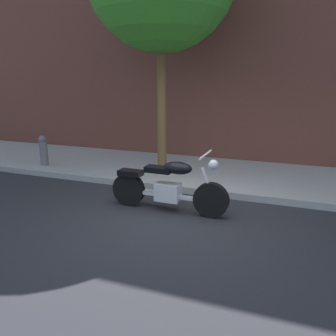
# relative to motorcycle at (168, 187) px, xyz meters

# --- Properties ---
(ground_plane) EXTENTS (60.00, 60.00, 0.00)m
(ground_plane) POSITION_rel_motorcycle_xyz_m (0.21, -0.24, -0.44)
(ground_plane) COLOR #28282D
(sidewalk) EXTENTS (19.50, 2.83, 0.14)m
(sidewalk) POSITION_rel_motorcycle_xyz_m (0.21, 2.39, -0.37)
(sidewalk) COLOR #A1A1A1
(sidewalk) RESTS_ON ground
(motorcycle) EXTENTS (2.20, 0.70, 1.11)m
(motorcycle) POSITION_rel_motorcycle_xyz_m (0.00, 0.00, 0.00)
(motorcycle) COLOR black
(motorcycle) RESTS_ON ground
(fire_hydrant) EXTENTS (0.20, 0.20, 0.91)m
(fire_hydrant) POSITION_rel_motorcycle_xyz_m (-3.94, 1.49, 0.01)
(fire_hydrant) COLOR slate
(fire_hydrant) RESTS_ON ground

